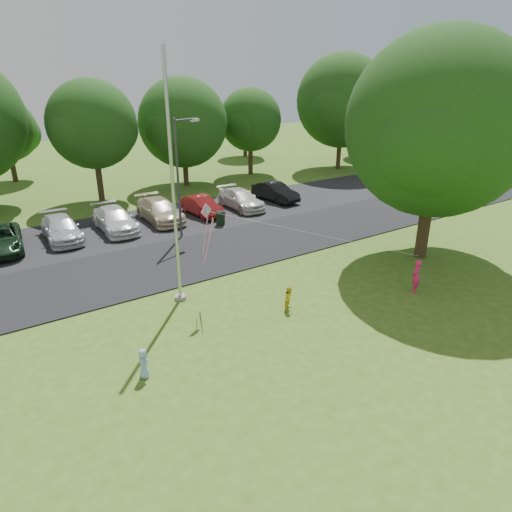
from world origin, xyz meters
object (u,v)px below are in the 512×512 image
flagpole (174,205)px  woman (416,276)px  big_tree (438,130)px  child_yellow (289,298)px  kite (214,222)px  trash_can (220,218)px  street_lamp (181,167)px  child_blue (144,363)px

flagpole → woman: (8.90, -5.17, -3.40)m
big_tree → child_yellow: size_ratio=11.01×
flagpole → child_yellow: 5.96m
woman → child_yellow: (-5.55, 1.86, -0.25)m
woman → kite: bearing=-64.8°
flagpole → child_yellow: size_ratio=9.86×
trash_can → kite: bearing=-120.6°
child_yellow → big_tree: bearing=-25.0°
child_yellow → kite: kite is taller
trash_can → street_lamp: bearing=-168.8°
kite → child_yellow: bearing=-67.4°
woman → child_yellow: 5.86m
big_tree → kite: (-11.36, 1.58, -3.01)m
big_tree → woman: big_tree is taller
woman → child_blue: (-12.17, 0.85, -0.25)m
big_tree → child_yellow: big_tree is taller
flagpole → child_blue: bearing=-127.2°
street_lamp → woman: size_ratio=4.47×
street_lamp → trash_can: bearing=-8.9°
child_yellow → child_blue: child_blue is taller
child_blue → kite: kite is taller
trash_can → woman: woman is taller
big_tree → child_blue: 17.01m
child_yellow → woman: bearing=-47.4°
child_yellow → child_blue: bearing=159.7°
trash_can → woman: (2.45, -13.00, 0.29)m
flagpole → child_blue: (-3.27, -4.32, -3.66)m
big_tree → kite: big_tree is taller
child_yellow → child_blue: 6.69m
child_blue → big_tree: bearing=-76.3°
child_blue → woman: bearing=-86.2°
flagpole → woman: bearing=-30.2°
flagpole → trash_can: 10.80m
big_tree → child_yellow: 11.02m
kite → street_lamp: bearing=51.8°
trash_can → big_tree: (6.09, -10.50, 6.07)m
street_lamp → trash_can: (2.76, 0.54, -3.62)m
flagpole → kite: size_ratio=1.21×
big_tree → kite: size_ratio=1.35×
woman → kite: 9.16m
big_tree → child_blue: big_tree is taller
child_yellow → kite: 4.33m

